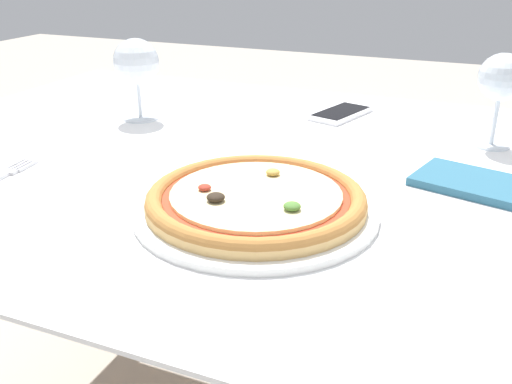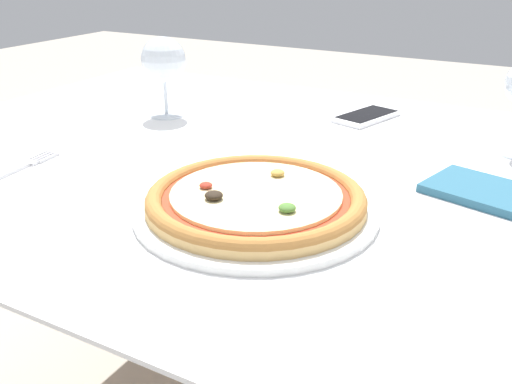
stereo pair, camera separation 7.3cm
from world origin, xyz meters
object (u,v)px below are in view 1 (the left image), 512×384
(wine_glass_far_left, at_px, (502,80))
(pizza_plate, at_px, (256,201))
(dining_table, at_px, (216,199))
(cell_phone, at_px, (341,113))
(wine_glass_far_right, at_px, (136,64))

(wine_glass_far_left, bearing_deg, pizza_plate, -123.82)
(dining_table, height_order, wine_glass_far_left, wine_glass_far_left)
(pizza_plate, bearing_deg, dining_table, 129.29)
(dining_table, height_order, cell_phone, cell_phone)
(dining_table, xyz_separation_m, wine_glass_far_left, (0.43, 0.22, 0.20))
(pizza_plate, height_order, wine_glass_far_left, wine_glass_far_left)
(dining_table, height_order, pizza_plate, pizza_plate)
(dining_table, bearing_deg, pizza_plate, -50.71)
(dining_table, bearing_deg, wine_glass_far_right, 151.10)
(wine_glass_far_left, height_order, wine_glass_far_right, wine_glass_far_left)
(pizza_plate, height_order, wine_glass_far_right, wine_glass_far_right)
(dining_table, relative_size, cell_phone, 7.81)
(wine_glass_far_right, bearing_deg, dining_table, -28.90)
(wine_glass_far_left, height_order, cell_phone, wine_glass_far_left)
(pizza_plate, height_order, cell_phone, pizza_plate)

